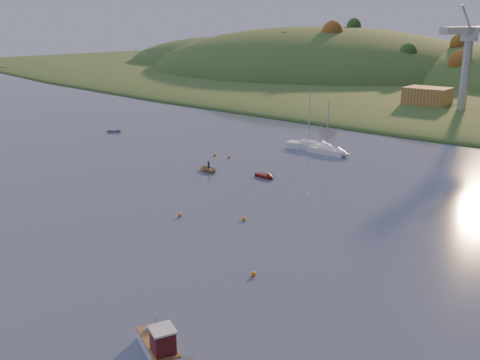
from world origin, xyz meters
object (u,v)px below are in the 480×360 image
Objects in this scene: sailboat_near at (308,145)px; red_tender at (267,177)px; grey_dinghy at (117,131)px; canoe at (209,169)px; sailboat_far at (327,150)px; fishing_boat at (156,340)px.

sailboat_near is 3.28× the size of red_tender.
sailboat_near reaches higher than red_tender.
red_tender is 1.08× the size of grey_dinghy.
canoe is at bearing -157.94° from red_tender.
sailboat_far reaches higher than red_tender.
red_tender is at bearing -86.89° from sailboat_near.
sailboat_near is (-27.65, 63.61, -0.07)m from fishing_boat.
sailboat_far is at bearing -17.43° from grey_dinghy.
canoe is (-3.59, -24.49, -0.37)m from sailboat_near.
fishing_boat is 47.33m from red_tender.
red_tender is at bearing -41.32° from grey_dinghy.
sailboat_far is at bearing -10.08° from canoe.
grey_dinghy is (-69.93, 50.13, -0.59)m from fishing_boat.
red_tender is (9.77, 3.05, -0.14)m from canoe.
grey_dinghy is (-47.12, -12.24, -0.44)m from sailboat_far.
fishing_boat is at bearing -131.53° from canoe.
sailboat_far is at bearing 98.50° from red_tender.
grey_dinghy is at bearing -165.25° from sailboat_far.
sailboat_near is 1.15× the size of sailboat_far.
fishing_boat is at bearing -79.47° from sailboat_near.
fishing_boat is at bearing -69.73° from sailboat_far.
red_tender is at bearing -62.80° from canoe.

